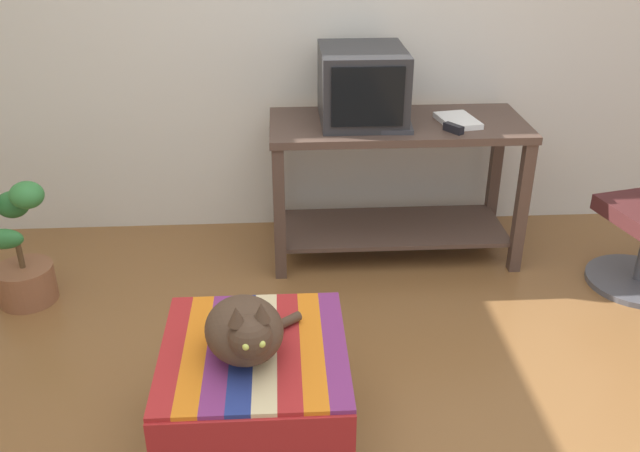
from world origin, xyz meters
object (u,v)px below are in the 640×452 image
(book, at_px, (458,121))
(cat, at_px, (246,330))
(ottoman_with_blanket, at_px, (256,396))
(tv_monitor, at_px, (362,86))
(stapler, at_px, (453,128))
(keyboard, at_px, (372,128))
(potted_plant, at_px, (20,254))
(desk, at_px, (396,166))

(book, height_order, cat, book)
(ottoman_with_blanket, bearing_deg, tv_monitor, 70.14)
(tv_monitor, bearing_deg, stapler, -26.28)
(keyboard, relative_size, book, 1.57)
(potted_plant, bearing_deg, tv_monitor, 13.93)
(desk, xyz_separation_m, cat, (-0.75, -1.50, 0.02))
(book, height_order, potted_plant, book)
(desk, relative_size, book, 5.25)
(stapler, bearing_deg, ottoman_with_blanket, -161.78)
(keyboard, bearing_deg, cat, -109.40)
(ottoman_with_blanket, xyz_separation_m, potted_plant, (-1.18, 1.06, 0.04))
(potted_plant, distance_m, stapler, 2.23)
(keyboard, relative_size, stapler, 3.64)
(desk, xyz_separation_m, potted_plant, (-1.91, -0.39, -0.26))
(desk, xyz_separation_m, book, (0.30, -0.04, 0.26))
(tv_monitor, distance_m, potted_plant, 1.90)
(tv_monitor, relative_size, ottoman_with_blanket, 0.73)
(tv_monitor, height_order, keyboard, tv_monitor)
(stapler, bearing_deg, book, 34.15)
(desk, bearing_deg, tv_monitor, 169.71)
(book, bearing_deg, tv_monitor, 160.84)
(ottoman_with_blanket, height_order, potted_plant, potted_plant)
(cat, bearing_deg, keyboard, 53.68)
(cat, relative_size, stapler, 3.64)
(desk, xyz_separation_m, stapler, (0.25, -0.18, 0.27))
(ottoman_with_blanket, height_order, stapler, stapler)
(potted_plant, bearing_deg, keyboard, 8.48)
(tv_monitor, relative_size, keyboard, 1.26)
(desk, distance_m, tv_monitor, 0.47)
(tv_monitor, bearing_deg, cat, -109.79)
(stapler, bearing_deg, potted_plant, 151.25)
(desk, distance_m, stapler, 0.41)
(book, distance_m, ottoman_with_blanket, 1.83)
(ottoman_with_blanket, bearing_deg, stapler, 52.47)
(book, relative_size, cat, 0.64)
(desk, bearing_deg, stapler, -36.21)
(tv_monitor, bearing_deg, book, -8.95)
(desk, distance_m, book, 0.40)
(keyboard, bearing_deg, ottoman_with_blanket, -109.39)
(tv_monitor, xyz_separation_m, keyboard, (0.04, -0.16, -0.17))
(cat, bearing_deg, tv_monitor, 57.23)
(keyboard, xyz_separation_m, cat, (-0.60, -1.37, -0.24))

